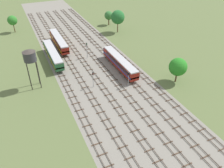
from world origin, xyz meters
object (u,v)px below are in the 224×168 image
Objects in this scene: diesel_railcar_left_mid at (59,41)px; signal_post_mid at (129,78)px; diesel_railcar_far_left_near at (53,54)px; signal_post_nearest at (87,48)px; diesel_railcar_centre_right_nearest at (120,62)px; signal_post_near at (93,78)px; water_tower at (30,56)px.

signal_post_mid reaches higher than diesel_railcar_left_mid.
signal_post_nearest is at bearing -12.93° from diesel_railcar_far_left_near.
diesel_railcar_left_mid is at bearing 107.86° from signal_post_mid.
signal_post_nearest reaches higher than signal_post_mid.
signal_post_mid is (-2.30, -10.25, 0.54)m from diesel_railcar_centre_right_nearest.
diesel_railcar_centre_right_nearest is at bearing -38.69° from diesel_railcar_far_left_near.
signal_post_nearest is (-6.89, 12.07, 1.06)m from diesel_railcar_centre_right_nearest.
signal_post_near is at bearing -151.56° from diesel_railcar_centre_right_nearest.
signal_post_mid is at bearing -78.38° from signal_post_nearest.
water_tower is (-8.10, -13.71, 7.06)m from diesel_railcar_far_left_near.
diesel_railcar_left_mid is 37.44m from signal_post_mid.
signal_post_nearest is at bearing 101.62° from signal_post_mid.
signal_post_mid is (9.18, -4.04, -0.10)m from signal_post_near.
signal_post_nearest is (6.89, -13.30, 1.06)m from diesel_railcar_left_mid.
signal_post_near is at bearing 156.27° from signal_post_mid.
diesel_railcar_far_left_near is (-18.37, 14.71, 0.00)m from diesel_railcar_centre_right_nearest.
signal_post_nearest reaches higher than diesel_railcar_centre_right_nearest.
diesel_railcar_left_mid is at bearing 66.70° from diesel_railcar_far_left_near.
diesel_railcar_centre_right_nearest is 4.04× the size of signal_post_near.
water_tower is at bearing 155.04° from signal_post_mid.
water_tower reaches higher than diesel_railcar_far_left_near.
diesel_railcar_left_mid is 28.38m from water_tower.
signal_post_nearest reaches higher than diesel_railcar_far_left_near.
signal_post_near reaches higher than diesel_railcar_centre_right_nearest.
water_tower is 27.45m from signal_post_mid.
signal_post_mid is (11.48, -35.63, 0.54)m from diesel_railcar_left_mid.
signal_post_near is 1.04× the size of signal_post_mid.
signal_post_mid is (24.18, -11.25, -6.52)m from water_tower.
diesel_railcar_centre_right_nearest is 4.19× the size of signal_post_mid.
diesel_railcar_far_left_near is 4.04× the size of signal_post_near.
signal_post_mid is (16.07, -24.96, 0.54)m from diesel_railcar_far_left_near.
signal_post_nearest reaches higher than signal_post_near.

